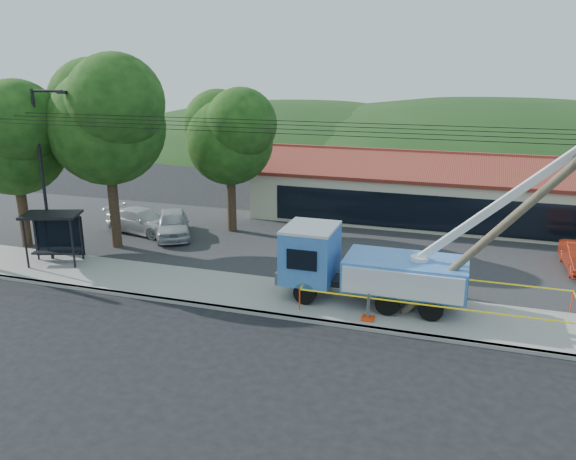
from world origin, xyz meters
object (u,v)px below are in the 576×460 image
Objects in this scene: leaning_pole at (509,221)px; bus_shelter at (54,226)px; car_silver at (173,238)px; utility_truck at (368,264)px; car_white at (144,234)px.

bus_shelter is (-21.75, 0.66, -2.30)m from leaning_pole.
leaning_pole is 1.66× the size of car_silver.
utility_truck is 14.45m from car_silver.
utility_truck is 6.03m from leaning_pole.
leaning_pole is at bearing -96.50° from car_white.
utility_truck is 16.48m from car_white.
utility_truck is 1.58× the size of leaning_pole.
car_white is (-2.17, 0.14, 0.00)m from car_silver.
utility_truck reaches higher than car_silver.
utility_truck is 16.35m from bus_shelter.
car_white is at bearing 161.26° from leaning_pole.
bus_shelter is 7.35m from car_silver.
bus_shelter is at bearing 178.27° from leaning_pole.
leaning_pole reaches higher than car_white.
car_white is (-20.53, 6.97, -4.43)m from leaning_pole.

